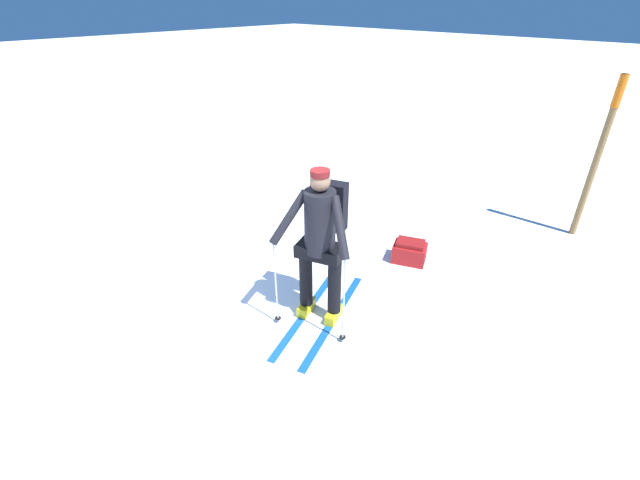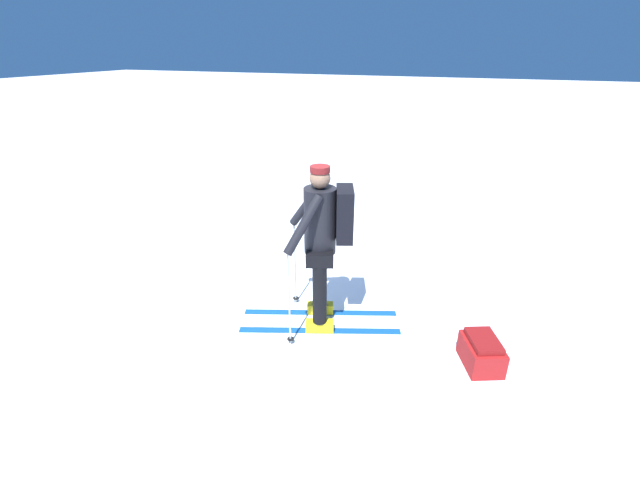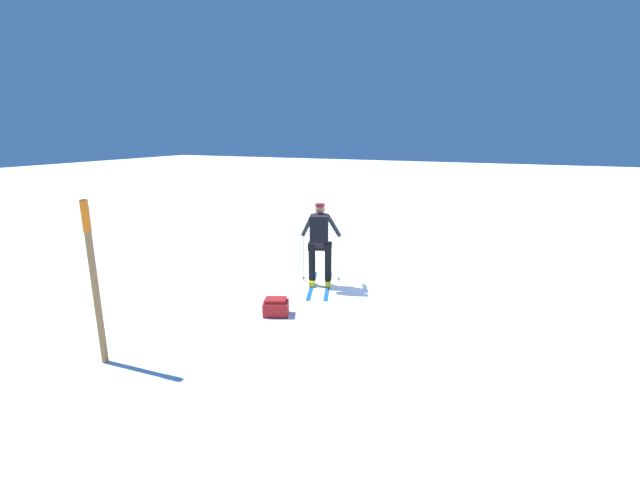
% 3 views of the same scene
% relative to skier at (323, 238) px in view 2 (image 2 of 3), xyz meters
% --- Properties ---
extents(ground_plane, '(80.00, 80.00, 0.00)m').
position_rel_skier_xyz_m(ground_plane, '(0.77, 0.72, -1.04)').
color(ground_plane, white).
extents(skier, '(1.03, 1.81, 1.80)m').
position_rel_skier_xyz_m(skier, '(0.00, 0.00, 0.00)').
color(skier, '#144C9E').
rests_on(skier, ground_plane).
extents(dropped_backpack, '(0.54, 0.47, 0.32)m').
position_rel_skier_xyz_m(dropped_backpack, '(-0.13, -1.68, -0.89)').
color(dropped_backpack, maroon).
rests_on(dropped_backpack, ground_plane).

